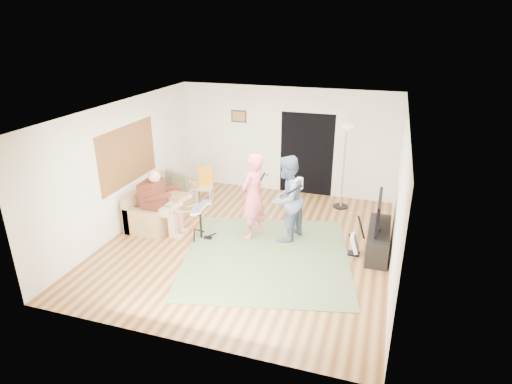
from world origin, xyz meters
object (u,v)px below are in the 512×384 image
Objects in this scene: sofa at (161,206)px; dining_chair at (206,191)px; drum_kit at (201,224)px; guitarist at (286,199)px; guitar_spare at (355,243)px; singer at (253,196)px; television at (379,212)px; tv_cabinet at (378,240)px; torchiere_lamp at (345,153)px.

dining_chair is (0.64, 1.07, 0.05)m from sofa.
dining_chair is at bearing 110.84° from drum_kit.
guitarist is 2.15× the size of guitar_spare.
singer reaches higher than guitarist.
drum_kit is 1.84m from dining_chair.
guitar_spare is 4.01m from dining_chair.
sofa is 2.43× the size of guitar_spare.
sofa is at bearing -74.84° from guitarist.
television reaches higher than drum_kit.
dining_chair reaches higher than drum_kit.
sofa reaches higher than tv_cabinet.
singer reaches higher than dining_chair.
dining_chair is (-3.74, 1.44, 0.08)m from guitar_spare.
guitarist is at bearing 118.00° from singer.
torchiere_lamp is at bearing 43.94° from drum_kit.
sofa is 1.44× the size of tv_cabinet.
sofa is 4.78m from television.
tv_cabinet is (3.50, 0.52, -0.07)m from drum_kit.
television is at bearing 108.86° from guitarist.
guitarist is at bearing 16.65° from drum_kit.
television is at bearing -29.50° from dining_chair.
singer is 0.68m from guitarist.
torchiere_lamp is at bearing 173.82° from guitarist.
sofa is 2.26× the size of dining_chair.
drum_kit is at bearing -82.39° from dining_chair.
guitarist reaches higher than dining_chair.
dining_chair is at bearing -108.85° from singer.
singer is at bearing 21.88° from drum_kit.
torchiere_lamp is at bearing 114.94° from television.
torchiere_lamp reaches higher than dining_chair.
guitar_spare is at bearing -4.89° from sofa.
guitarist is (0.67, 0.10, -0.01)m from singer.
tv_cabinet is (0.42, 0.25, 0.01)m from guitar_spare.
television is at bearing 34.04° from guitar_spare.
guitar_spare is 0.59× the size of tv_cabinet.
drum_kit reaches higher than tv_cabinet.
torchiere_lamp is 2.43m from tv_cabinet.
television is (4.11, -1.20, 0.53)m from dining_chair.
drum_kit is 1.83m from guitarist.
sofa reaches higher than drum_kit.
drum_kit is 0.67× the size of television.
drum_kit is 0.89× the size of guitar_spare.
singer is 2.19m from dining_chair.
tv_cabinet is (4.16, -1.20, -0.07)m from dining_chair.
guitar_spare is (1.42, -0.22, -0.65)m from guitarist.
torchiere_lamp is at bearing -0.28° from dining_chair.
television is (1.78, 0.02, -0.04)m from guitarist.
television is (-0.05, 0.00, 0.60)m from tv_cabinet.
torchiere_lamp is (3.84, 1.81, 1.10)m from sofa.
sofa is 1.01× the size of torchiere_lamp.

